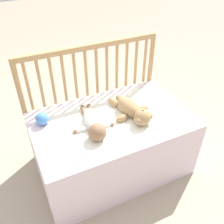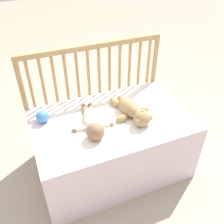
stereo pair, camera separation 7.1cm
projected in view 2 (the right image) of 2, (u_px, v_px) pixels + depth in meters
ground_plane at (112, 166)px, 1.99m from camera, size 12.00×12.00×0.00m
crib_mattress at (112, 144)px, 1.85m from camera, size 1.08×0.67×0.48m
crib_rail at (94, 78)px, 1.88m from camera, size 1.08×0.04×0.88m
blanket at (109, 118)px, 1.71m from camera, size 0.78×0.54×0.01m
teddy_bear at (132, 110)px, 1.70m from camera, size 0.28×0.40×0.12m
baby at (93, 123)px, 1.61m from camera, size 0.30×0.41×0.11m
toy_ball at (42, 116)px, 1.66m from camera, size 0.09×0.09×0.09m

